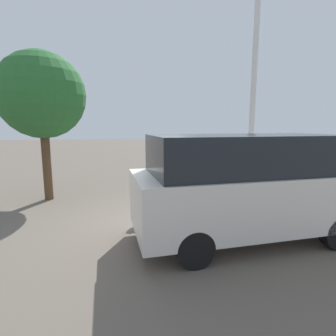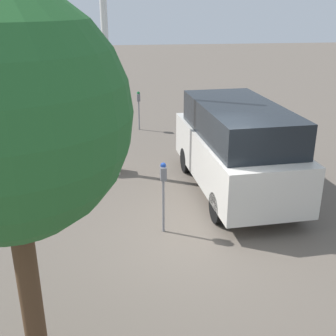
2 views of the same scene
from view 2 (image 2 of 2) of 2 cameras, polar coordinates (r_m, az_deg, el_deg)
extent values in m
plane|color=#60564C|center=(8.21, 4.15, -9.79)|extent=(80.00, 80.00, 0.00)
cylinder|color=gray|center=(8.23, -0.63, -5.15)|extent=(0.05, 0.05, 1.13)
cube|color=slate|center=(7.94, -0.65, -0.66)|extent=(0.20, 0.11, 0.26)
sphere|color=navy|center=(7.88, -0.65, 0.36)|extent=(0.11, 0.11, 0.11)
cylinder|color=gray|center=(15.06, -3.95, 7.11)|extent=(0.05, 0.05, 1.04)
cube|color=slate|center=(14.91, -4.02, 9.52)|extent=(0.20, 0.11, 0.26)
sphere|color=#14662D|center=(14.88, -4.03, 10.09)|extent=(0.11, 0.11, 0.11)
cube|color=beige|center=(11.30, -7.66, 0.70)|extent=(0.44, 0.44, 0.55)
cylinder|color=silver|center=(10.62, -8.50, 16.38)|extent=(0.17, 0.17, 5.59)
cube|color=beige|center=(10.03, 9.05, 1.47)|extent=(4.69, 2.13, 1.07)
cube|color=black|center=(9.66, 9.59, 6.30)|extent=(3.76, 1.93, 0.74)
cube|color=orange|center=(12.02, 2.67, 3.17)|extent=(0.09, 0.12, 0.20)
cylinder|color=black|center=(11.27, 2.56, 1.09)|extent=(0.66, 0.26, 0.65)
cylinder|color=black|center=(11.74, 10.40, 1.60)|extent=(0.66, 0.26, 0.65)
cylinder|color=black|center=(8.76, 6.82, -5.32)|extent=(0.66, 0.26, 0.65)
cylinder|color=black|center=(9.36, 16.51, -4.28)|extent=(0.66, 0.26, 0.65)
cylinder|color=#513823|center=(5.37, -18.29, -15.04)|extent=(0.26, 0.26, 2.31)
sphere|color=#28662D|center=(4.50, -21.33, 6.61)|extent=(2.57, 2.57, 2.57)
camera|label=1|loc=(10.13, 41.10, 5.20)|focal=28.00mm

